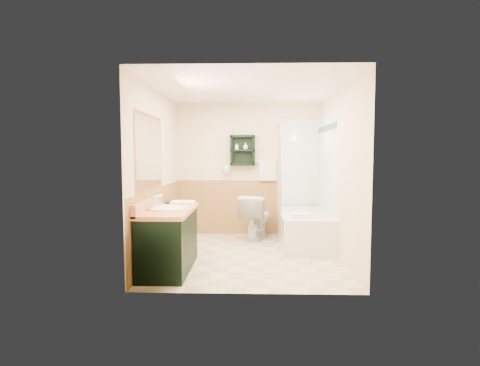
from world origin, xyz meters
name	(u,v)px	position (x,y,z in m)	size (l,w,h in m)	color
floor	(247,256)	(0.00, 0.00, 0.00)	(3.00, 3.00, 0.00)	beige
back_wall	(248,169)	(0.00, 1.52, 1.20)	(2.60, 0.04, 2.40)	#FEEAC7
left_wall	(156,174)	(-1.32, 0.00, 1.20)	(0.04, 3.00, 2.40)	#FEEAC7
right_wall	(340,174)	(1.32, 0.00, 1.20)	(0.04, 3.00, 2.40)	#FEEAC7
ceiling	(248,88)	(0.00, 0.00, 2.42)	(2.60, 3.00, 0.04)	white
wainscot_left	(160,221)	(-1.29, 0.00, 0.50)	(2.98, 2.98, 1.00)	#A87F44
wainscot_back	(248,207)	(0.00, 1.49, 0.50)	(2.58, 2.58, 1.00)	#A87F44
mirror_frame	(149,153)	(-1.27, -0.55, 1.50)	(1.30, 1.30, 1.00)	brown
mirror_glass	(150,153)	(-1.27, -0.55, 1.50)	(1.20, 1.20, 0.90)	white
tile_right	(326,181)	(1.28, 0.75, 1.05)	(1.50, 1.50, 2.10)	white
tile_back	(304,178)	(1.03, 1.48, 1.05)	(0.95, 0.95, 2.10)	white
tile_accent	(327,128)	(1.27, 0.75, 1.90)	(1.50, 1.50, 0.10)	#14462F
wall_shelf	(243,150)	(-0.10, 1.41, 1.55)	(0.45, 0.15, 0.55)	black
hair_dryer	(226,170)	(-0.40, 1.43, 1.20)	(0.10, 0.24, 0.18)	white
towel_bar	(267,161)	(0.35, 1.45, 1.35)	(0.40, 0.06, 0.40)	white
curtain_rod	(281,122)	(0.53, 0.75, 2.00)	(0.03, 0.03, 1.60)	silver
shower_curtain	(279,174)	(0.53, 0.92, 1.15)	(1.05, 1.05, 1.70)	beige
vanity	(169,240)	(-0.99, -0.71, 0.40)	(0.59, 1.24, 0.79)	black
bathtub	(305,229)	(0.93, 0.64, 0.27)	(0.80, 1.50, 0.54)	silver
toilet	(256,217)	(0.15, 1.05, 0.38)	(0.44, 0.78, 0.77)	silver
counter_towel	(183,203)	(-0.90, -0.25, 0.81)	(0.31, 0.24, 0.04)	white
vanity_book	(165,195)	(-1.16, -0.17, 0.91)	(0.17, 0.02, 0.23)	black
tub_towel	(300,215)	(0.78, 0.17, 0.57)	(0.25, 0.21, 0.07)	white
soap_bottle_a	(237,148)	(-0.21, 1.40, 1.59)	(0.05, 0.12, 0.05)	silver
soap_bottle_b	(246,147)	(-0.05, 1.40, 1.61)	(0.09, 0.12, 0.09)	silver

